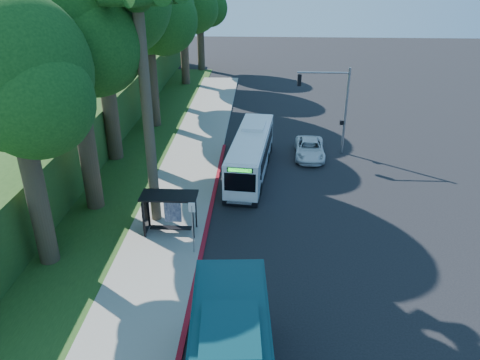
{
  "coord_description": "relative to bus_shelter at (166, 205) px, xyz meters",
  "views": [
    {
      "loc": [
        -1.86,
        -26.13,
        14.78
      ],
      "look_at": [
        -3.17,
        1.0,
        1.64
      ],
      "focal_mm": 35.0,
      "sensor_mm": 36.0,
      "label": 1
    }
  ],
  "objects": [
    {
      "name": "bus_shelter",
      "position": [
        0.0,
        0.0,
        0.0
      ],
      "size": [
        3.2,
        1.51,
        2.55
      ],
      "color": "black",
      "rests_on": "ground"
    },
    {
      "name": "tree_2",
      "position": [
        -4.64,
        18.84,
        8.67
      ],
      "size": [
        8.82,
        8.4,
        15.12
      ],
      "color": "#382B1E",
      "rests_on": "ground"
    },
    {
      "name": "traffic_signal_pole",
      "position": [
        11.04,
        12.86,
        2.62
      ],
      "size": [
        4.1,
        0.3,
        7.0
      ],
      "color": "gray",
      "rests_on": "ground"
    },
    {
      "name": "stop_sign_pole",
      "position": [
        1.86,
        -2.14,
        0.28
      ],
      "size": [
        0.35,
        0.06,
        3.17
      ],
      "color": "gray",
      "rests_on": "ground"
    },
    {
      "name": "ground",
      "position": [
        7.26,
        2.86,
        -1.81
      ],
      "size": [
        140.0,
        140.0,
        0.0
      ],
      "primitive_type": "plane",
      "color": "black",
      "rests_on": "ground"
    },
    {
      "name": "sidewalk",
      "position": [
        -0.04,
        2.86,
        -1.75
      ],
      "size": [
        4.5,
        70.0,
        0.12
      ],
      "primitive_type": "cube",
      "color": "gray",
      "rests_on": "ground"
    },
    {
      "name": "palm_tree",
      "position": [
        -0.94,
        1.36,
        10.57
      ],
      "size": [
        4.2,
        4.2,
        14.4
      ],
      "color": "#4C3F2D",
      "rests_on": "ground"
    },
    {
      "name": "tree_6",
      "position": [
        -5.65,
        -3.16,
        7.9
      ],
      "size": [
        7.56,
        7.2,
        13.74
      ],
      "color": "#382B1E",
      "rests_on": "ground"
    },
    {
      "name": "tree_5",
      "position": [
        -3.16,
        42.84,
        7.16
      ],
      "size": [
        7.35,
        7.0,
        12.86
      ],
      "color": "#382B1E",
      "rests_on": "ground"
    },
    {
      "name": "hillside_backdrop",
      "position": [
        -19.04,
        17.96,
        0.63
      ],
      "size": [
        24.0,
        60.0,
        8.8
      ],
      "color": "#234719",
      "rests_on": "ground"
    },
    {
      "name": "pickup",
      "position": [
        9.31,
        11.87,
        -1.12
      ],
      "size": [
        2.52,
        5.04,
        1.37
      ],
      "primitive_type": "imported",
      "rotation": [
        0.0,
        0.0,
        -0.05
      ],
      "color": "white",
      "rests_on": "ground"
    },
    {
      "name": "red_curb",
      "position": [
        2.26,
        -1.14,
        -1.74
      ],
      "size": [
        0.25,
        30.0,
        0.13
      ],
      "primitive_type": "cube",
      "color": "maroon",
      "rests_on": "ground"
    },
    {
      "name": "grass_verge",
      "position": [
        -5.74,
        7.86,
        -1.78
      ],
      "size": [
        8.0,
        70.0,
        0.06
      ],
      "primitive_type": "cube",
      "color": "#234719",
      "rests_on": "ground"
    },
    {
      "name": "tree_4",
      "position": [
        -4.14,
        34.84,
        7.92
      ],
      "size": [
        8.4,
        8.0,
        14.14
      ],
      "color": "#382B1E",
      "rests_on": "ground"
    },
    {
      "name": "tree_0",
      "position": [
        -5.14,
        2.84,
        9.4
      ],
      "size": [
        8.4,
        8.0,
        15.7
      ],
      "color": "#382B1E",
      "rests_on": "ground"
    },
    {
      "name": "white_bus",
      "position": [
        4.67,
        8.64,
        -0.23
      ],
      "size": [
        3.41,
        11.02,
        3.23
      ],
      "rotation": [
        0.0,
        0.0,
        -0.1
      ],
      "color": "white",
      "rests_on": "ground"
    }
  ]
}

